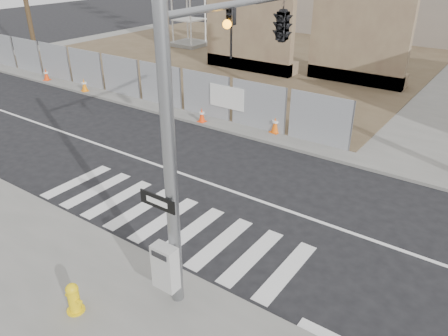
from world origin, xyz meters
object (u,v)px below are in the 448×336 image
Objects in this scene: signal_pole at (249,66)px; fire_hydrant at (74,298)px; traffic_cone_b at (84,85)px; traffic_cone_c at (202,115)px; traffic_cone_a at (46,74)px; traffic_cone_d at (275,124)px.

signal_pole reaches higher than fire_hydrant.
signal_pole reaches higher than traffic_cone_b.
fire_hydrant is 11.63m from traffic_cone_c.
fire_hydrant is 19.66m from traffic_cone_a.
traffic_cone_d reaches higher than traffic_cone_b.
fire_hydrant is at bearing -33.10° from traffic_cone_a.
traffic_cone_b is (3.61, -0.14, 0.01)m from traffic_cone_a.
fire_hydrant reaches higher than traffic_cone_a.
traffic_cone_b is at bearing -2.25° from traffic_cone_a.
traffic_cone_d reaches higher than traffic_cone_a.
fire_hydrant is (-1.54, -4.33, -4.30)m from signal_pole.
traffic_cone_a is 1.08× the size of traffic_cone_c.
traffic_cone_b reaches higher than traffic_cone_c.
signal_pole is 9.20× the size of traffic_cone_d.
fire_hydrant is at bearing -39.49° from traffic_cone_b.
traffic_cone_b is 11.40m from traffic_cone_d.
signal_pole is 16.28m from traffic_cone_b.
traffic_cone_d is at bearing 98.75° from fire_hydrant.
traffic_cone_a is at bearing 160.41° from signal_pole.
traffic_cone_d is at bearing 2.46° from traffic_cone_a.
signal_pole is 9.52× the size of fire_hydrant.
traffic_cone_b is (-14.40, 6.27, -4.32)m from signal_pole.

